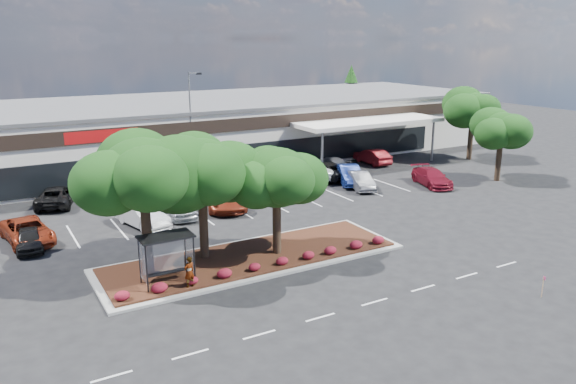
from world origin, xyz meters
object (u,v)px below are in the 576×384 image
survey_stake (543,284)px  car_0 (27,231)px  light_pole (192,133)px  car_1 (29,239)px

survey_stake → car_0: (-21.63, 21.49, 0.03)m
car_0 → survey_stake: bearing=-53.1°
light_pole → car_0: size_ratio=1.83×
car_0 → car_1: size_ratio=1.38×
light_pole → car_0: 18.57m
light_pole → survey_stake: (6.55, -31.72, -3.64)m
survey_stake → car_0: car_0 is taller
light_pole → car_0: bearing=-145.9°
survey_stake → car_0: size_ratio=0.21×
light_pole → car_0: (-15.08, -10.22, -3.61)m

